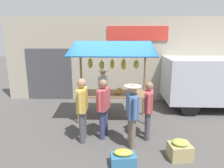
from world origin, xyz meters
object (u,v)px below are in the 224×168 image
object	(u,v)px
produce_crate_near	(123,158)
shopper_with_shopping_bag	(104,105)
parked_van	(221,79)
market_stall	(112,72)
shopper_in_striped_shirt	(132,111)
shopper_in_grey_tee	(82,105)
produce_crate_side	(180,150)
shopper_with_ponytail	(148,107)
vendor_with_sunhat	(103,87)

from	to	relation	value
produce_crate_near	shopper_with_shopping_bag	bearing A→B (deg)	-67.87
shopper_with_shopping_bag	parked_van	size ratio (longest dim) A/B	0.36
market_stall	shopper_in_striped_shirt	size ratio (longest dim) A/B	1.59
shopper_in_grey_tee	produce_crate_side	xyz separation A→B (m)	(-2.28, 0.74, -0.75)
shopper_in_grey_tee	produce_crate_side	size ratio (longest dim) A/B	3.14
shopper_in_striped_shirt	produce_crate_near	world-z (taller)	shopper_in_striped_shirt
shopper_with_ponytail	produce_crate_side	world-z (taller)	shopper_with_ponytail
parked_van	market_stall	bearing A→B (deg)	16.74
vendor_with_sunhat	shopper_with_shopping_bag	distance (m)	1.96
parked_van	shopper_with_shopping_bag	bearing A→B (deg)	30.49
parked_van	produce_crate_side	world-z (taller)	parked_van
vendor_with_sunhat	shopper_in_grey_tee	xyz separation A→B (m)	(0.36, 2.16, 0.07)
shopper_with_shopping_bag	parked_van	distance (m)	4.80
shopper_in_grey_tee	shopper_in_striped_shirt	xyz separation A→B (m)	(-1.24, 0.25, -0.04)
produce_crate_side	shopper_in_striped_shirt	bearing A→B (deg)	-25.02
market_stall	shopper_with_ponytail	xyz separation A→B (m)	(-0.99, 1.26, -0.67)
market_stall	produce_crate_side	xyz separation A→B (m)	(-1.58, 2.18, -1.34)
shopper_with_ponytail	produce_crate_near	size ratio (longest dim) A/B	2.73
parked_van	vendor_with_sunhat	bearing A→B (deg)	6.33
shopper_in_grey_tee	shopper_with_shopping_bag	bearing A→B (deg)	-68.69
vendor_with_sunhat	shopper_in_grey_tee	size ratio (longest dim) A/B	0.93
shopper_in_striped_shirt	parked_van	distance (m)	4.47
market_stall	shopper_with_shopping_bag	world-z (taller)	market_stall
market_stall	shopper_in_grey_tee	xyz separation A→B (m)	(0.70, 1.44, -0.59)
shopper_with_ponytail	produce_crate_side	size ratio (longest dim) A/B	2.93
vendor_with_sunhat	shopper_in_striped_shirt	world-z (taller)	shopper_in_striped_shirt
shopper_with_shopping_bag	shopper_in_grey_tee	bearing A→B (deg)	127.14
vendor_with_sunhat	shopper_with_shopping_bag	bearing A→B (deg)	14.90
produce_crate_near	market_stall	bearing A→B (deg)	-82.59
shopper_with_ponytail	produce_crate_near	distance (m)	1.55
shopper_with_ponytail	vendor_with_sunhat	bearing A→B (deg)	42.84
market_stall	parked_van	world-z (taller)	market_stall
shopper_in_striped_shirt	produce_crate_side	size ratio (longest dim) A/B	2.99
vendor_with_sunhat	shopper_in_striped_shirt	distance (m)	2.57
shopper_in_grey_tee	shopper_in_striped_shirt	bearing A→B (deg)	-101.66
shopper_in_grey_tee	shopper_with_ponytail	world-z (taller)	shopper_in_grey_tee
market_stall	produce_crate_near	size ratio (longest dim) A/B	4.43
vendor_with_sunhat	shopper_in_grey_tee	distance (m)	2.19
shopper_in_striped_shirt	shopper_with_shopping_bag	size ratio (longest dim) A/B	0.99
produce_crate_near	produce_crate_side	size ratio (longest dim) A/B	1.07
shopper_in_striped_shirt	produce_crate_near	xyz separation A→B (m)	(0.22, 0.77, -0.76)
shopper_with_ponytail	produce_crate_side	bearing A→B (deg)	-137.97
produce_crate_side	shopper_with_ponytail	bearing A→B (deg)	-57.01
shopper_with_shopping_bag	produce_crate_side	world-z (taller)	shopper_with_shopping_bag
shopper_in_striped_shirt	produce_crate_side	distance (m)	1.35
shopper_in_grey_tee	shopper_with_ponytail	xyz separation A→B (m)	(-1.68, -0.18, -0.08)
shopper_with_shopping_bag	produce_crate_side	size ratio (longest dim) A/B	3.01
shopper_in_striped_shirt	produce_crate_side	world-z (taller)	shopper_in_striped_shirt
market_stall	produce_crate_near	xyz separation A→B (m)	(-0.32, 2.46, -1.39)
market_stall	vendor_with_sunhat	xyz separation A→B (m)	(0.34, -0.72, -0.65)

